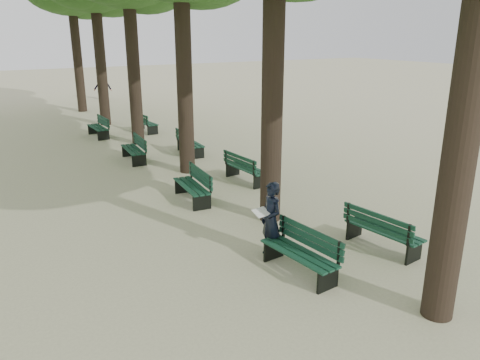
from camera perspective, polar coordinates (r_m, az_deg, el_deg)
ground at (r=9.16m, az=6.65°, el=-12.70°), size 120.00×120.00×0.00m
bench_left_0 at (r=9.47m, az=7.20°, el=-9.78°), size 0.72×1.84×0.92m
bench_left_1 at (r=13.34m, az=-5.86°, el=-1.45°), size 0.75×1.85×0.92m
bench_left_2 at (r=17.84m, az=-12.84°, el=3.10°), size 0.72×1.84×0.92m
bench_left_3 at (r=22.44m, az=-16.89°, el=5.72°), size 0.60×1.81×0.92m
bench_right_0 at (r=10.86m, az=16.99°, el=-6.74°), size 0.77×1.85×0.92m
bench_right_1 at (r=14.98m, az=0.76°, el=0.80°), size 0.67×1.83×0.92m
bench_right_2 at (r=18.53m, az=-6.07°, el=3.99°), size 0.71×1.84×0.92m
bench_right_3 at (r=23.05m, az=-11.40°, el=6.43°), size 0.68×1.83×0.92m
man_with_map at (r=9.90m, az=3.79°, el=-4.87°), size 0.62×0.68×1.65m
pedestrian_b at (r=35.00m, az=-16.41°, el=10.95°), size 1.27×0.96×1.93m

